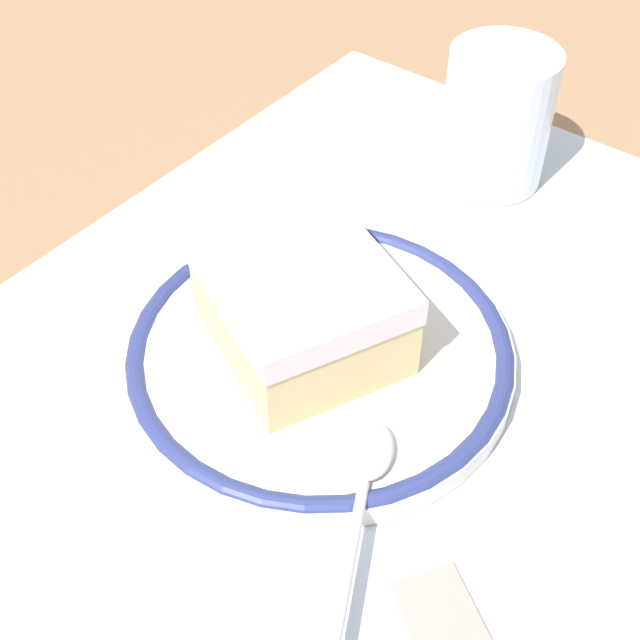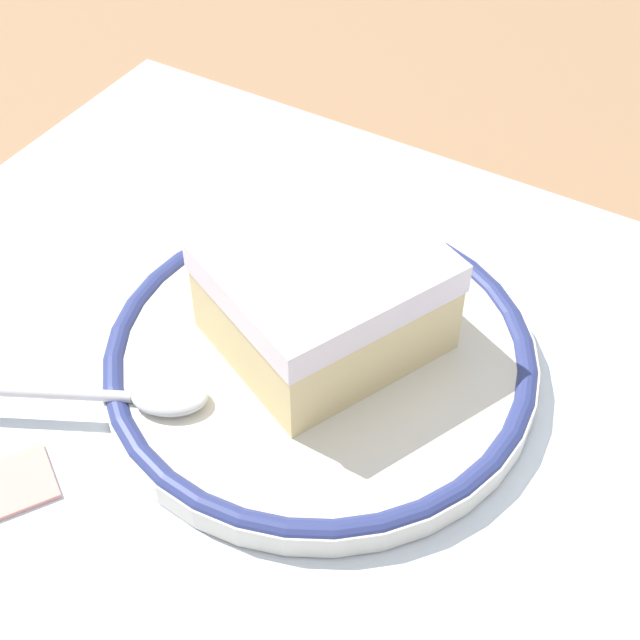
# 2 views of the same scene
# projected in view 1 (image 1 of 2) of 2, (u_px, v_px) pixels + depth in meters

# --- Properties ---
(ground_plane) EXTENTS (2.40, 2.40, 0.00)m
(ground_plane) POSITION_uv_depth(u_px,v_px,m) (382.00, 369.00, 0.46)
(ground_plane) COLOR #9E7551
(placemat) EXTENTS (0.53, 0.42, 0.00)m
(placemat) POSITION_uv_depth(u_px,v_px,m) (382.00, 368.00, 0.46)
(placemat) COLOR silver
(placemat) RESTS_ON ground_plane
(plate) EXTENTS (0.20, 0.20, 0.02)m
(plate) POSITION_uv_depth(u_px,v_px,m) (320.00, 353.00, 0.46)
(plate) COLOR silver
(plate) RESTS_ON placemat
(cake_slice) EXTENTS (0.12, 0.12, 0.05)m
(cake_slice) POSITION_uv_depth(u_px,v_px,m) (302.00, 307.00, 0.44)
(cake_slice) COLOR beige
(cake_slice) RESTS_ON plate
(spoon) EXTENTS (0.12, 0.07, 0.01)m
(spoon) POSITION_uv_depth(u_px,v_px,m) (363.00, 486.00, 0.39)
(spoon) COLOR silver
(spoon) RESTS_ON plate
(cup) EXTENTS (0.07, 0.07, 0.09)m
(cup) POSITION_uv_depth(u_px,v_px,m) (495.00, 126.00, 0.56)
(cup) COLOR silver
(cup) RESTS_ON placemat
(sugar_packet) EXTENTS (0.05, 0.06, 0.01)m
(sugar_packet) POSITION_uv_depth(u_px,v_px,m) (446.00, 622.00, 0.36)
(sugar_packet) COLOR #E5998C
(sugar_packet) RESTS_ON placemat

